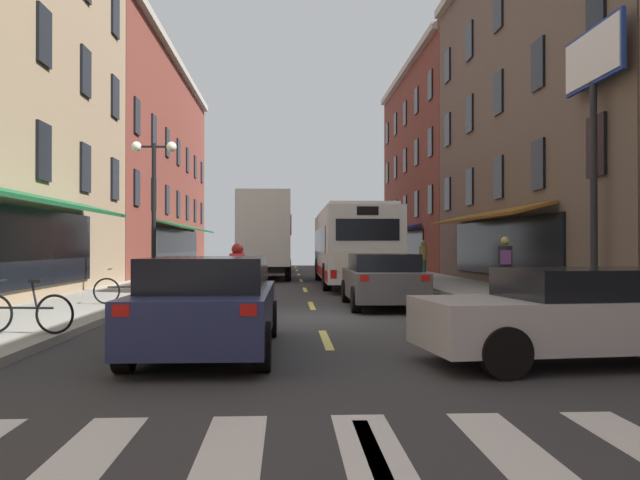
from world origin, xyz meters
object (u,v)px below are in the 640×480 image
(street_lamp_twin, at_px, (154,208))
(pedestrian_near, at_px, (505,268))
(box_truck, at_px, (265,237))
(bicycle_near, at_px, (128,290))
(sedan_far, at_px, (274,261))
(transit_bus, at_px, (351,245))
(sedan_mid, at_px, (209,304))
(pedestrian_mid, at_px, (423,259))
(sedan_near, at_px, (589,314))
(sedan_rear, at_px, (382,280))
(bicycle_mid, at_px, (24,312))
(motorcycle_rider, at_px, (237,287))
(billboard_sign, at_px, (593,91))

(street_lamp_twin, bearing_deg, pedestrian_near, -23.63)
(box_truck, xyz_separation_m, bicycle_near, (-2.96, -15.14, -1.55))
(sedan_far, bearing_deg, bicycle_near, -97.52)
(transit_bus, bearing_deg, sedan_mid, -102.51)
(pedestrian_mid, bearing_deg, street_lamp_twin, 174.87)
(sedan_near, height_order, pedestrian_near, pedestrian_near)
(sedan_near, xyz_separation_m, pedestrian_mid, (2.07, 21.14, 0.35))
(box_truck, bearing_deg, sedan_rear, -76.64)
(transit_bus, relative_size, box_truck, 1.66)
(transit_bus, relative_size, sedan_near, 2.52)
(sedan_rear, height_order, bicycle_mid, sedan_rear)
(sedan_mid, height_order, pedestrian_mid, pedestrian_mid)
(motorcycle_rider, distance_m, bicycle_near, 3.77)
(billboard_sign, height_order, transit_bus, billboard_sign)
(billboard_sign, bearing_deg, sedan_mid, -144.70)
(bicycle_near, bearing_deg, pedestrian_mid, 51.92)
(pedestrian_near, bearing_deg, bicycle_near, -165.32)
(sedan_far, relative_size, motorcycle_rider, 2.31)
(box_truck, xyz_separation_m, sedan_near, (5.15, -23.28, -1.38))
(transit_bus, distance_m, bicycle_mid, 17.39)
(bicycle_near, bearing_deg, sedan_rear, 2.50)
(transit_bus, xyz_separation_m, bicycle_near, (-6.62, -10.19, -1.12))
(transit_bus, distance_m, sedan_rear, 9.94)
(street_lamp_twin, bearing_deg, sedan_mid, -74.84)
(sedan_far, bearing_deg, sedan_mid, -90.74)
(transit_bus, distance_m, motorcycle_rider, 13.13)
(transit_bus, relative_size, pedestrian_near, 6.99)
(transit_bus, xyz_separation_m, sedan_far, (-3.39, 14.30, -0.94))
(sedan_far, height_order, street_lamp_twin, street_lamp_twin)
(sedan_mid, relative_size, street_lamp_twin, 0.99)
(transit_bus, distance_m, sedan_near, 18.41)
(sedan_rear, height_order, pedestrian_mid, pedestrian_mid)
(transit_bus, relative_size, street_lamp_twin, 2.50)
(pedestrian_near, bearing_deg, sedan_mid, -119.67)
(sedan_far, height_order, sedan_rear, sedan_rear)
(sedan_near, bearing_deg, sedan_rear, 100.92)
(pedestrian_near, bearing_deg, sedan_near, -85.57)
(billboard_sign, distance_m, sedan_near, 9.61)
(sedan_far, relative_size, pedestrian_mid, 2.79)
(pedestrian_mid, xyz_separation_m, street_lamp_twin, (-10.39, -8.76, 1.77))
(transit_bus, relative_size, sedan_far, 2.49)
(sedan_rear, bearing_deg, billboard_sign, -10.09)
(sedan_rear, relative_size, pedestrian_mid, 2.55)
(sedan_rear, height_order, street_lamp_twin, street_lamp_twin)
(transit_bus, relative_size, sedan_rear, 2.72)
(sedan_near, bearing_deg, street_lamp_twin, 123.90)
(sedan_rear, relative_size, bicycle_near, 2.55)
(sedan_near, height_order, bicycle_mid, sedan_near)
(transit_bus, distance_m, box_truck, 6.17)
(pedestrian_mid, bearing_deg, bicycle_mid, -164.73)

